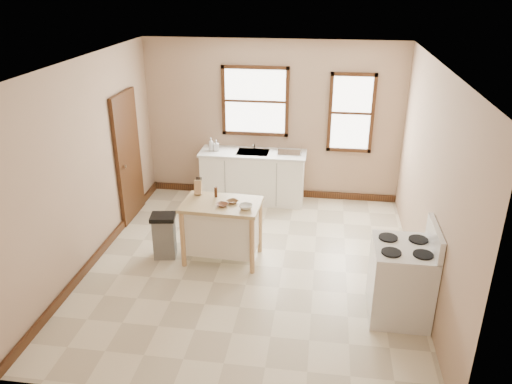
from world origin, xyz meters
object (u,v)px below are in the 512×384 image
at_px(bowl_a, 222,205).
at_px(trash_bin, 164,236).
at_px(dish_rack, 290,150).
at_px(gas_stove, 402,271).
at_px(knife_block, 198,188).
at_px(bowl_b, 233,202).
at_px(soap_bottle_a, 211,144).
at_px(bowl_c, 246,207).
at_px(pepper_grinder, 216,192).
at_px(kitchen_island, 222,231).
at_px(soap_bottle_b, 216,145).

relative_size(bowl_a, trash_bin, 0.23).
bearing_deg(dish_rack, gas_stove, -52.66).
bearing_deg(knife_block, bowl_a, -45.93).
distance_m(dish_rack, bowl_b, 2.16).
height_order(soap_bottle_a, bowl_c, soap_bottle_a).
bearing_deg(pepper_grinder, dish_rack, 64.93).
height_order(kitchen_island, bowl_c, bowl_c).
height_order(dish_rack, gas_stove, gas_stove).
height_order(dish_rack, pepper_grinder, pepper_grinder).
bearing_deg(dish_rack, soap_bottle_a, -167.07).
relative_size(bowl_a, gas_stove, 0.13).
xyz_separation_m(pepper_grinder, bowl_a, (0.15, -0.28, -0.06)).
bearing_deg(gas_stove, dish_rack, 117.00).
distance_m(soap_bottle_b, bowl_a, 2.21).
relative_size(kitchen_island, trash_bin, 1.63).
distance_m(soap_bottle_a, bowl_b, 2.15).
bearing_deg(gas_stove, knife_block, 156.01).
distance_m(dish_rack, trash_bin, 2.76).
bearing_deg(bowl_c, soap_bottle_b, 111.80).
height_order(kitchen_island, trash_bin, kitchen_island).
height_order(knife_block, trash_bin, knife_block).
height_order(soap_bottle_b, bowl_c, soap_bottle_b).
height_order(soap_bottle_a, pepper_grinder, soap_bottle_a).
bearing_deg(bowl_a, dish_rack, 71.27).
bearing_deg(bowl_b, kitchen_island, -170.81).
xyz_separation_m(kitchen_island, gas_stove, (2.33, -0.96, 0.16)).
distance_m(kitchen_island, trash_bin, 0.84).
distance_m(soap_bottle_a, gas_stove, 4.21).
xyz_separation_m(pepper_grinder, gas_stove, (2.45, -1.15, -0.36)).
height_order(pepper_grinder, trash_bin, pepper_grinder).
bearing_deg(bowl_c, kitchen_island, 159.52).
bearing_deg(pepper_grinder, trash_bin, -161.14).
bearing_deg(pepper_grinder, knife_block, 167.54).
xyz_separation_m(knife_block, bowl_c, (0.75, -0.38, -0.07)).
distance_m(bowl_c, trash_bin, 1.33).
relative_size(soap_bottle_b, knife_block, 0.99).
relative_size(soap_bottle_a, kitchen_island, 0.22).
xyz_separation_m(soap_bottle_b, pepper_grinder, (0.39, -1.85, -0.06)).
xyz_separation_m(dish_rack, bowl_c, (-0.41, -2.23, -0.06)).
height_order(knife_block, bowl_c, knife_block).
height_order(soap_bottle_b, knife_block, soap_bottle_b).
relative_size(kitchen_island, bowl_b, 7.14).
xyz_separation_m(dish_rack, gas_stove, (1.56, -3.05, -0.37)).
bearing_deg(knife_block, bowl_c, -33.61).
bearing_deg(dish_rack, knife_block, -111.82).
bearing_deg(dish_rack, pepper_grinder, -104.74).
relative_size(soap_bottle_b, trash_bin, 0.30).
distance_m(dish_rack, gas_stove, 3.45).
xyz_separation_m(dish_rack, trash_bin, (-1.61, -2.15, -0.64)).
bearing_deg(trash_bin, pepper_grinder, 9.73).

